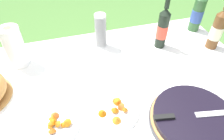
# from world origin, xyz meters

# --- Properties ---
(garden_table) EXTENTS (1.70, 1.11, 0.69)m
(garden_table) POSITION_xyz_m (0.00, 0.00, 0.63)
(garden_table) COLOR brown
(garden_table) RESTS_ON ground_plane
(tablecloth) EXTENTS (1.71, 1.12, 0.10)m
(tablecloth) POSITION_xyz_m (0.00, 0.00, 0.68)
(tablecloth) COLOR white
(tablecloth) RESTS_ON garden_table
(berry_tart) EXTENTS (0.39, 0.39, 0.06)m
(berry_tart) POSITION_xyz_m (0.30, -0.31, 0.72)
(berry_tart) COLOR #38383D
(berry_tart) RESTS_ON tablecloth
(serving_knife) EXTENTS (0.37, 0.10, 0.01)m
(serving_knife) POSITION_xyz_m (0.27, -0.30, 0.75)
(serving_knife) COLOR silver
(serving_knife) RESTS_ON berry_tart
(cup_stack) EXTENTS (0.07, 0.07, 0.23)m
(cup_stack) POSITION_xyz_m (0.06, 0.39, 0.80)
(cup_stack) COLOR white
(cup_stack) RESTS_ON tablecloth
(cider_bottle_green) EXTENTS (0.08, 0.08, 0.35)m
(cider_bottle_green) POSITION_xyz_m (0.77, 0.39, 0.82)
(cider_bottle_green) COLOR #2D562D
(cider_bottle_green) RESTS_ON tablecloth
(cider_bottle_amber) EXTENTS (0.07, 0.07, 0.34)m
(cider_bottle_amber) POSITION_xyz_m (0.75, 0.17, 0.82)
(cider_bottle_amber) COLOR brown
(cider_bottle_amber) RESTS_ON tablecloth
(juice_bottle_red) EXTENTS (0.07, 0.07, 0.35)m
(juice_bottle_red) POSITION_xyz_m (0.43, 0.27, 0.82)
(juice_bottle_red) COLOR black
(juice_bottle_red) RESTS_ON tablecloth
(snack_plate_near) EXTENTS (0.24, 0.24, 0.05)m
(snack_plate_near) POSITION_xyz_m (-0.29, -0.15, 0.70)
(snack_plate_near) COLOR white
(snack_plate_near) RESTS_ON tablecloth
(snack_plate_left) EXTENTS (0.23, 0.23, 0.05)m
(snack_plate_left) POSITION_xyz_m (-0.01, -0.16, 0.70)
(snack_plate_left) COLOR white
(snack_plate_left) RESTS_ON tablecloth
(paper_towel_roll) EXTENTS (0.11, 0.11, 0.24)m
(paper_towel_roll) POSITION_xyz_m (-0.45, 0.35, 0.81)
(paper_towel_roll) COLOR white
(paper_towel_roll) RESTS_ON tablecloth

